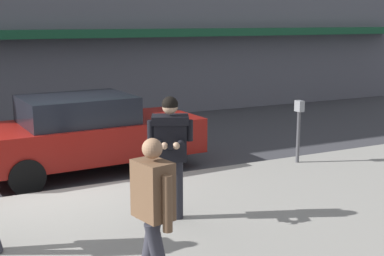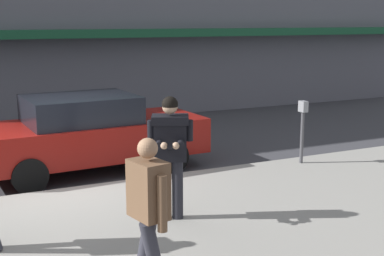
# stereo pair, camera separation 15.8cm
# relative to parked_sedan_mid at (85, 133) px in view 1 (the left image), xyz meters

# --- Properties ---
(ground_plane) EXTENTS (80.00, 80.00, 0.00)m
(ground_plane) POSITION_rel_parked_sedan_mid_xyz_m (-0.91, -1.12, -0.79)
(ground_plane) COLOR #3D3D42
(sidewalk) EXTENTS (32.00, 5.30, 0.14)m
(sidewalk) POSITION_rel_parked_sedan_mid_xyz_m (0.09, -3.97, -0.72)
(sidewalk) COLOR #99968E
(sidewalk) RESTS_ON ground
(curb_paint_line) EXTENTS (28.00, 0.12, 0.01)m
(curb_paint_line) POSITION_rel_parked_sedan_mid_xyz_m (0.09, -1.07, -0.79)
(curb_paint_line) COLOR silver
(curb_paint_line) RESTS_ON ground
(parked_sedan_mid) EXTENTS (4.60, 2.13, 1.54)m
(parked_sedan_mid) POSITION_rel_parked_sedan_mid_xyz_m (0.00, 0.00, 0.00)
(parked_sedan_mid) COLOR maroon
(parked_sedan_mid) RESTS_ON ground
(man_texting_on_phone) EXTENTS (0.61, 0.65, 1.81)m
(man_texting_on_phone) POSITION_rel_parked_sedan_mid_xyz_m (0.31, -3.43, 0.46)
(man_texting_on_phone) COLOR #23232B
(man_texting_on_phone) RESTS_ON sidewalk
(pedestrian_dark_coat) EXTENTS (0.39, 0.59, 1.70)m
(pedestrian_dark_coat) POSITION_rel_parked_sedan_mid_xyz_m (-0.76, -5.37, 0.32)
(pedestrian_dark_coat) COLOR #33333D
(pedestrian_dark_coat) RESTS_ON sidewalk
(parking_meter) EXTENTS (0.12, 0.18, 1.27)m
(parking_meter) POSITION_rel_parked_sedan_mid_xyz_m (3.92, -1.72, 0.18)
(parking_meter) COLOR #4C4C51
(parking_meter) RESTS_ON sidewalk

